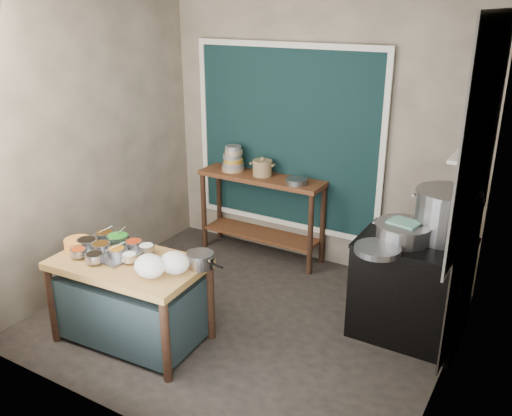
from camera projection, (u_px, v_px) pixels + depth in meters
The scene contains 30 objects.
floor at pixel (244, 320), 5.00m from camera, with size 3.50×3.00×0.02m, color #2D2722.
back_wall at pixel (318, 137), 5.72m from camera, with size 3.50×0.02×2.80m, color gray.
left_wall at pixel (91, 147), 5.34m from camera, with size 0.02×3.00×2.80m, color gray.
right_wall at pixel (463, 213), 3.67m from camera, with size 0.02×3.00×2.80m, color gray.
curtain_panel at pixel (286, 139), 5.87m from camera, with size 2.10×0.02×1.90m, color black.
curtain_frame at pixel (286, 139), 5.86m from camera, with size 2.22×0.03×2.02m, color beige, non-canonical shape.
tile_panel at pixel (483, 132), 3.96m from camera, with size 0.02×1.70×1.70m, color #B2B2AA.
soot_patch at pixel (464, 267), 4.45m from camera, with size 0.01×1.30×1.30m, color black.
wall_shelf at pixel (470, 154), 4.34m from camera, with size 0.22×0.70×0.03m, color beige.
prep_table at pixel (131, 301), 4.57m from camera, with size 1.25×0.72×0.75m, color olive.
back_counter at pixel (261, 216), 6.12m from camera, with size 1.45×0.40×0.95m, color #562B18.
stove_block at pixel (410, 290), 4.65m from camera, with size 0.90×0.68×0.85m, color black.
stove_top at pixel (416, 243), 4.50m from camera, with size 0.92×0.69×0.03m, color black.
condiment_tray at pixel (111, 252), 4.58m from camera, with size 0.50×0.36×0.02m, color gray.
condiment_bowls at pixel (110, 246), 4.58m from camera, with size 0.66×0.52×0.08m.
yellow_basin at pixel (78, 244), 4.65m from camera, with size 0.23×0.23×0.09m, color #CA8332.
saucepan at pixel (201, 260), 4.32m from camera, with size 0.22×0.22×0.12m, color gray, non-canonical shape.
plastic_bag_a at pixel (149, 266), 4.15m from camera, with size 0.25×0.21×0.19m, color white.
plastic_bag_b at pixel (174, 263), 4.21m from camera, with size 0.24×0.20×0.18m, color white.
bowl_stack at pixel (233, 160), 6.09m from camera, with size 0.25×0.25×0.29m.
utensil_cup at pixel (231, 167), 6.11m from camera, with size 0.15×0.15×0.09m, color gray.
ceramic_crock at pixel (262, 169), 5.93m from camera, with size 0.23×0.23×0.15m, color olive, non-canonical shape.
wide_bowl at pixel (296, 181), 5.67m from camera, with size 0.23×0.23×0.06m, color gray.
stock_pot at pixel (446, 215), 4.47m from camera, with size 0.54×0.54×0.43m, color gray, non-canonical shape.
pot_lid at pixel (455, 229), 4.26m from camera, with size 0.39×0.39×0.02m, color gray.
steamer at pixel (403, 232), 4.48m from camera, with size 0.48×0.48×0.15m, color gray, non-canonical shape.
green_cloth at pixel (404, 222), 4.44m from camera, with size 0.24×0.19×0.02m, color #619F8C.
shallow_pan at pixel (378, 250), 4.28m from camera, with size 0.37×0.37×0.05m, color gray.
shelf_bowl_stack at pixel (471, 145), 4.31m from camera, with size 0.15×0.15×0.12m.
shelf_bowl_green at pixel (474, 145), 4.44m from camera, with size 0.15×0.15×0.05m, color gray.
Camera 1 is at (2.28, -3.65, 2.74)m, focal length 38.00 mm.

